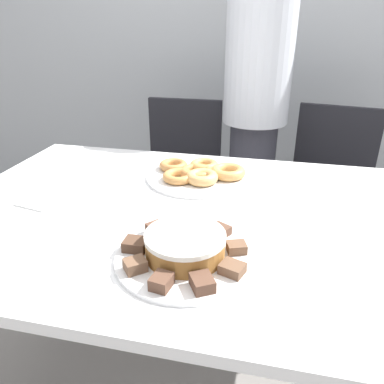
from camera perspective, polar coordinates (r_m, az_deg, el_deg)
wall_back at (r=2.54m, az=8.55°, el=25.54°), size 8.00×0.05×2.60m
table at (r=1.13m, az=-0.46°, el=-6.87°), size 1.46×0.98×0.75m
person_standing at (r=1.89m, az=9.64°, el=12.29°), size 0.31×0.31×1.62m
office_chair_left at (r=2.03m, az=-1.94°, el=0.22°), size 0.44×0.44×0.88m
office_chair_right at (r=2.00m, az=19.66°, el=-1.81°), size 0.51×0.51×0.88m
plate_cake at (r=0.88m, az=-1.03°, el=-9.91°), size 0.33×0.33×0.01m
plate_donuts at (r=1.31m, az=0.69°, el=2.29°), size 0.35×0.35×0.01m
frosted_cake at (r=0.86m, az=-1.05°, el=-8.03°), size 0.19×0.19×0.06m
lamington_0 at (r=0.78m, az=1.57°, el=-13.67°), size 0.06×0.07×0.03m
lamington_1 at (r=0.83m, az=6.16°, el=-11.51°), size 0.06×0.06×0.02m
lamington_2 at (r=0.89m, az=6.80°, el=-8.39°), size 0.05×0.05×0.02m
lamington_3 at (r=0.95m, az=4.02°, el=-5.99°), size 0.07×0.07×0.02m
lamington_4 at (r=0.98m, az=-0.61°, el=-4.95°), size 0.06×0.07×0.03m
lamington_5 at (r=0.96m, az=-5.39°, el=-5.68°), size 0.06×0.06×0.03m
lamington_6 at (r=0.91m, az=-8.61°, el=-7.92°), size 0.05×0.05×0.03m
lamington_7 at (r=0.84m, az=-8.64°, el=-10.97°), size 0.06×0.06×0.03m
lamington_8 at (r=0.78m, az=-4.67°, el=-13.45°), size 0.05×0.05×0.03m
donut_0 at (r=1.30m, az=0.69°, el=3.07°), size 0.12×0.12×0.03m
donut_1 at (r=1.36m, az=1.87°, el=4.07°), size 0.10×0.10×0.03m
donut_2 at (r=1.36m, az=-2.85°, el=4.08°), size 0.10×0.10×0.03m
donut_3 at (r=1.27m, az=-2.06°, el=2.39°), size 0.11×0.11×0.03m
donut_4 at (r=1.25m, az=1.72°, el=2.23°), size 0.11×0.11×0.04m
donut_5 at (r=1.30m, az=5.51°, el=3.08°), size 0.12×0.12×0.03m
napkin at (r=1.23m, az=-22.34°, el=-1.43°), size 0.13×0.11×0.01m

